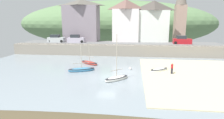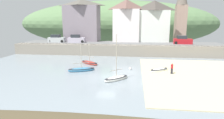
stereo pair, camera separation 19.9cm
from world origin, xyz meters
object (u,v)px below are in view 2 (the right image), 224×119
Objects in this scene: waterfront_building_left at (82,20)px; parked_car_near_slipway at (57,39)px; church_with_spire at (181,11)px; rowboat_small_beached at (159,70)px; person_on_slipway at (172,68)px; waterfront_building_centre at (126,20)px; waterfront_building_right at (154,21)px; sailboat_tall_mast at (116,78)px; parked_car_by_wall at (76,39)px; sailboat_white_hull at (89,63)px; parked_car_end_of_row at (182,40)px; mooring_buoy at (130,69)px; sailboat_blue_trim at (81,70)px.

parked_car_near_slipway is at bearing -140.75° from waterfront_building_left.
church_with_spire reaches higher than rowboat_small_beached.
person_on_slipway is (25.07, -18.07, -2.22)m from parked_car_near_slipway.
waterfront_building_centre is at bearing 68.13° from rowboat_small_beached.
waterfront_building_right is 25.08m from parked_car_near_slipway.
parked_car_by_wall is (-12.17, 21.72, 2.95)m from sailboat_tall_mast.
sailboat_white_hull is 17.46m from parked_car_near_slipway.
sailboat_tall_mast is 1.49× the size of parked_car_end_of_row.
parked_car_by_wall is at bearing 137.80° from person_on_slipway.
sailboat_white_hull is at bearing -50.19° from parked_car_near_slipway.
person_on_slipway is (-6.62, -26.57, -9.26)m from church_with_spire.
sailboat_tall_mast reaches higher than person_on_slipway.
waterfront_building_centre is (11.75, -0.00, -0.06)m from waterfront_building_left.
waterfront_building_right reaches higher than person_on_slipway.
parked_car_near_slipway is 30.98m from person_on_slipway.
parked_car_by_wall is at bearing 99.76° from rowboat_small_beached.
church_with_spire reaches higher than parked_car_end_of_row.
waterfront_building_centre is 22.06× the size of mooring_buoy.
waterfront_building_left reaches higher than waterfront_building_centre.
parked_car_by_wall reaches higher than sailboat_white_hull.
sailboat_tall_mast is 1.48× the size of parked_car_by_wall.
church_with_spire reaches higher than waterfront_building_centre.
mooring_buoy is (18.98, -15.90, -3.06)m from parked_car_near_slipway.
waterfront_building_left is 25.88m from parked_car_end_of_row.
waterfront_building_right is at bearing 8.27° from parked_car_near_slipway.
sailboat_tall_mast is 3.83× the size of person_on_slipway.
sailboat_tall_mast reaches higher than rowboat_small_beached.
parked_car_near_slipway is 30.56m from parked_car_end_of_row.
parked_car_near_slipway is (-11.52, 12.77, 2.99)m from sailboat_white_hull.
waterfront_building_right is 0.68× the size of church_with_spire.
waterfront_building_left is 24.28m from sailboat_blue_trim.
church_with_spire reaches higher than mooring_buoy.
sailboat_white_hull is (-12.75, -17.27, -7.42)m from waterfront_building_right.
parked_car_near_slipway is at bearing 106.65° from rowboat_small_beached.
church_with_spire is (26.18, 4.00, 2.38)m from waterfront_building_left.
person_on_slipway is (-5.49, -18.07, -2.22)m from parked_car_end_of_row.
parked_car_near_slipway is 5.15m from parked_car_by_wall.
parked_car_by_wall and parked_car_end_of_row have the same top height.
parked_car_by_wall is (-6.37, 12.77, 2.99)m from sailboat_white_hull.
parked_car_near_slipway and parked_car_by_wall have the same top height.
sailboat_blue_trim is (5.94, -22.26, -7.64)m from waterfront_building_left.
sailboat_white_hull is (6.01, -17.27, -7.65)m from waterfront_building_left.
parked_car_near_slipway reaches higher than rowboat_small_beached.
sailboat_white_hull reaches higher than rowboat_small_beached.
sailboat_white_hull is (-5.79, 8.95, -0.04)m from sailboat_tall_mast.
sailboat_tall_mast reaches higher than parked_car_by_wall.
mooring_buoy is (-12.71, -24.40, -10.10)m from church_with_spire.
sailboat_white_hull is 1.17× the size of rowboat_small_beached.
waterfront_building_centre is 21.86m from mooring_buoy.
sailboat_tall_mast is 1.81× the size of rowboat_small_beached.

